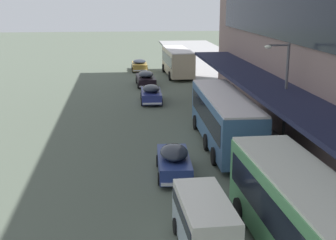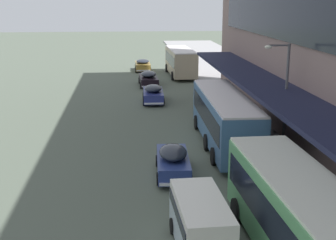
{
  "view_description": "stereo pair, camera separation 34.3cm",
  "coord_description": "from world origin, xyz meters",
  "px_view_note": "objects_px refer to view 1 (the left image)",
  "views": [
    {
      "loc": [
        -2.48,
        -8.42,
        9.05
      ],
      "look_at": [
        0.33,
        18.17,
        1.99
      ],
      "focal_mm": 50.0,
      "sensor_mm": 36.0,
      "label": 1
    },
    {
      "loc": [
        -2.14,
        -8.46,
        9.05
      ],
      "look_at": [
        0.33,
        18.17,
        1.99
      ],
      "focal_mm": 50.0,
      "sensor_mm": 36.0,
      "label": 2
    }
  ],
  "objects_px": {
    "transit_bus_kerbside_far": "(303,214)",
    "transit_bus_kerbside_rear": "(178,60)",
    "transit_bus_kerbside_front": "(224,117)",
    "street_lamp": "(283,89)",
    "sedan_second_mid": "(151,94)",
    "sedan_lead_mid": "(146,78)",
    "sedan_trailing_near": "(139,65)",
    "vw_van": "(204,220)",
    "sedan_oncoming_rear": "(174,161)"
  },
  "relations": [
    {
      "from": "transit_bus_kerbside_far",
      "to": "transit_bus_kerbside_rear",
      "type": "bearing_deg",
      "value": 88.97
    },
    {
      "from": "transit_bus_kerbside_front",
      "to": "street_lamp",
      "type": "relative_size",
      "value": 1.77
    },
    {
      "from": "transit_bus_kerbside_front",
      "to": "sedan_second_mid",
      "type": "relative_size",
      "value": 2.51
    },
    {
      "from": "sedan_lead_mid",
      "to": "sedan_trailing_near",
      "type": "relative_size",
      "value": 1.12
    },
    {
      "from": "transit_bus_kerbside_front",
      "to": "vw_van",
      "type": "relative_size",
      "value": 2.44
    },
    {
      "from": "sedan_oncoming_rear",
      "to": "sedan_lead_mid",
      "type": "bearing_deg",
      "value": 89.87
    },
    {
      "from": "sedan_trailing_near",
      "to": "sedan_oncoming_rear",
      "type": "bearing_deg",
      "value": -89.8
    },
    {
      "from": "transit_bus_kerbside_front",
      "to": "sedan_trailing_near",
      "type": "xyz_separation_m",
      "value": [
        -3.85,
        31.1,
        -1.11
      ]
    },
    {
      "from": "sedan_second_mid",
      "to": "sedan_oncoming_rear",
      "type": "relative_size",
      "value": 0.99
    },
    {
      "from": "transit_bus_kerbside_front",
      "to": "sedan_oncoming_rear",
      "type": "xyz_separation_m",
      "value": [
        -3.73,
        -4.79,
        -1.05
      ]
    },
    {
      "from": "sedan_second_mid",
      "to": "vw_van",
      "type": "bearing_deg",
      "value": -89.56
    },
    {
      "from": "sedan_lead_mid",
      "to": "transit_bus_kerbside_rear",
      "type": "bearing_deg",
      "value": 55.51
    },
    {
      "from": "transit_bus_kerbside_far",
      "to": "sedan_trailing_near",
      "type": "xyz_separation_m",
      "value": [
        -3.56,
        44.54,
        -1.09
      ]
    },
    {
      "from": "transit_bus_kerbside_front",
      "to": "transit_bus_kerbside_far",
      "type": "height_order",
      "value": "transit_bus_kerbside_front"
    },
    {
      "from": "sedan_second_mid",
      "to": "sedan_trailing_near",
      "type": "relative_size",
      "value": 1.01
    },
    {
      "from": "sedan_second_mid",
      "to": "vw_van",
      "type": "distance_m",
      "value": 24.86
    },
    {
      "from": "transit_bus_kerbside_far",
      "to": "sedan_oncoming_rear",
      "type": "height_order",
      "value": "transit_bus_kerbside_far"
    },
    {
      "from": "sedan_lead_mid",
      "to": "sedan_second_mid",
      "type": "relative_size",
      "value": 1.1
    },
    {
      "from": "transit_bus_kerbside_front",
      "to": "sedan_trailing_near",
      "type": "relative_size",
      "value": 2.54
    },
    {
      "from": "sedan_lead_mid",
      "to": "sedan_second_mid",
      "type": "height_order",
      "value": "sedan_second_mid"
    },
    {
      "from": "transit_bus_kerbside_rear",
      "to": "street_lamp",
      "type": "distance_m",
      "value": 28.86
    },
    {
      "from": "sedan_lead_mid",
      "to": "sedan_oncoming_rear",
      "type": "xyz_separation_m",
      "value": [
        -0.06,
        -25.61,
        0.03
      ]
    },
    {
      "from": "transit_bus_kerbside_front",
      "to": "sedan_oncoming_rear",
      "type": "bearing_deg",
      "value": -127.87
    },
    {
      "from": "transit_bus_kerbside_far",
      "to": "street_lamp",
      "type": "relative_size",
      "value": 1.55
    },
    {
      "from": "transit_bus_kerbside_front",
      "to": "transit_bus_kerbside_far",
      "type": "xyz_separation_m",
      "value": [
        -0.29,
        -13.44,
        -0.02
      ]
    },
    {
      "from": "transit_bus_kerbside_front",
      "to": "vw_van",
      "type": "xyz_separation_m",
      "value": [
        -3.47,
        -12.07,
        -0.76
      ]
    },
    {
      "from": "sedan_oncoming_rear",
      "to": "street_lamp",
      "type": "bearing_deg",
      "value": 23.48
    },
    {
      "from": "sedan_lead_mid",
      "to": "vw_van",
      "type": "height_order",
      "value": "vw_van"
    },
    {
      "from": "transit_bus_kerbside_front",
      "to": "sedan_trailing_near",
      "type": "distance_m",
      "value": 31.36
    },
    {
      "from": "sedan_second_mid",
      "to": "street_lamp",
      "type": "bearing_deg",
      "value": -65.72
    },
    {
      "from": "transit_bus_kerbside_front",
      "to": "sedan_lead_mid",
      "type": "distance_m",
      "value": 21.16
    },
    {
      "from": "sedan_second_mid",
      "to": "street_lamp",
      "type": "height_order",
      "value": "street_lamp"
    },
    {
      "from": "sedan_second_mid",
      "to": "sedan_trailing_near",
      "type": "bearing_deg",
      "value": 90.58
    },
    {
      "from": "transit_bus_kerbside_far",
      "to": "street_lamp",
      "type": "distance_m",
      "value": 12.17
    },
    {
      "from": "transit_bus_kerbside_rear",
      "to": "vw_van",
      "type": "distance_m",
      "value": 39.06
    },
    {
      "from": "sedan_second_mid",
      "to": "sedan_trailing_near",
      "type": "height_order",
      "value": "sedan_second_mid"
    },
    {
      "from": "transit_bus_kerbside_rear",
      "to": "sedan_lead_mid",
      "type": "relative_size",
      "value": 1.88
    },
    {
      "from": "transit_bus_kerbside_front",
      "to": "vw_van",
      "type": "distance_m",
      "value": 12.59
    },
    {
      "from": "transit_bus_kerbside_front",
      "to": "sedan_second_mid",
      "type": "height_order",
      "value": "transit_bus_kerbside_front"
    },
    {
      "from": "transit_bus_kerbside_front",
      "to": "sedan_oncoming_rear",
      "type": "relative_size",
      "value": 2.49
    },
    {
      "from": "street_lamp",
      "to": "transit_bus_kerbside_far",
      "type": "bearing_deg",
      "value": -105.67
    },
    {
      "from": "sedan_lead_mid",
      "to": "vw_van",
      "type": "distance_m",
      "value": 32.89
    },
    {
      "from": "sedan_trailing_near",
      "to": "street_lamp",
      "type": "distance_m",
      "value": 33.83
    },
    {
      "from": "sedan_oncoming_rear",
      "to": "sedan_trailing_near",
      "type": "height_order",
      "value": "sedan_oncoming_rear"
    },
    {
      "from": "vw_van",
      "to": "sedan_oncoming_rear",
      "type": "bearing_deg",
      "value": 91.97
    },
    {
      "from": "sedan_trailing_near",
      "to": "sedan_lead_mid",
      "type": "bearing_deg",
      "value": -88.96
    },
    {
      "from": "sedan_second_mid",
      "to": "sedan_oncoming_rear",
      "type": "bearing_deg",
      "value": -90.19
    },
    {
      "from": "sedan_trailing_near",
      "to": "transit_bus_kerbside_front",
      "type": "bearing_deg",
      "value": -82.94
    },
    {
      "from": "sedan_trailing_near",
      "to": "vw_van",
      "type": "xyz_separation_m",
      "value": [
        0.38,
        -43.17,
        0.36
      ]
    },
    {
      "from": "transit_bus_kerbside_rear",
      "to": "vw_van",
      "type": "xyz_separation_m",
      "value": [
        -3.91,
        -38.85,
        -0.73
      ]
    }
  ]
}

